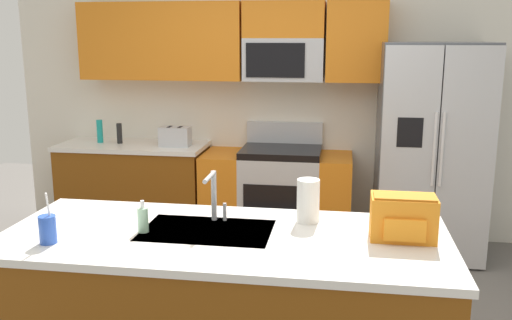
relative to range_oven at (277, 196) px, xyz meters
The scene contains 13 objects.
kitchen_wall_unit 1.08m from the range_oven, 118.67° to the left, with size 5.20×0.43×2.60m.
back_counter 1.38m from the range_oven, behind, with size 1.39×0.63×0.90m.
range_oven is the anchor object (origin of this frame).
refrigerator 1.43m from the range_oven, ahead, with size 0.90×0.76×1.85m.
island_counter 2.31m from the range_oven, 90.11° to the right, with size 2.31×0.97×0.90m.
toaster 1.09m from the range_oven, behind, with size 0.28×0.16×0.18m.
pepper_mill 1.61m from the range_oven, behind, with size 0.05×0.05×0.19m, color black.
bottle_teal 1.80m from the range_oven, behind, with size 0.06×0.06×0.22m, color teal.
sink_faucet 2.21m from the range_oven, 92.64° to the right, with size 0.08×0.21×0.28m.
drink_cup_blue 2.75m from the range_oven, 107.93° to the right, with size 0.08×0.08×0.26m.
soap_dispenser 2.44m from the range_oven, 100.30° to the right, with size 0.06×0.06×0.17m.
paper_towel_roll 2.17m from the range_oven, 78.64° to the right, with size 0.12×0.12×0.24m, color white.
backpack 2.48m from the range_oven, 68.12° to the right, with size 0.32×0.22×0.23m.
Camera 1 is at (0.60, -3.20, 1.90)m, focal length 39.53 mm.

